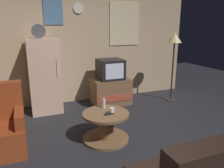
{
  "coord_description": "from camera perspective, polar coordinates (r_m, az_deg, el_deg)",
  "views": [
    {
      "loc": [
        -1.36,
        -2.58,
        1.74
      ],
      "look_at": [
        0.05,
        0.9,
        0.75
      ],
      "focal_mm": 35.61,
      "sensor_mm": 36.0,
      "label": 1
    }
  ],
  "objects": [
    {
      "name": "ground_plane",
      "position": [
        3.4,
        5.08,
        -16.11
      ],
      "size": [
        12.0,
        12.0,
        0.0
      ],
      "primitive_type": "plane",
      "color": "#232328"
    },
    {
      "name": "wall_with_art",
      "position": [
        5.23,
        -6.95,
        9.71
      ],
      "size": [
        5.2,
        0.12,
        2.56
      ],
      "color": "tan",
      "rests_on": "ground_plane"
    },
    {
      "name": "fridge",
      "position": [
        4.72,
        -16.97,
        2.05
      ],
      "size": [
        0.6,
        0.62,
        1.77
      ],
      "color": "beige",
      "rests_on": "ground_plane"
    },
    {
      "name": "tv_stand",
      "position": [
        5.04,
        -0.25,
        -1.92
      ],
      "size": [
        0.84,
        0.53,
        0.59
      ],
      "color": "brown",
      "rests_on": "ground_plane"
    },
    {
      "name": "crt_tv",
      "position": [
        4.91,
        -0.43,
        3.82
      ],
      "size": [
        0.54,
        0.51,
        0.44
      ],
      "color": "black",
      "rests_on": "tv_stand"
    },
    {
      "name": "standing_lamp",
      "position": [
        5.3,
        15.74,
        10.08
      ],
      "size": [
        0.32,
        0.32,
        1.59
      ],
      "color": "#332D28",
      "rests_on": "ground_plane"
    },
    {
      "name": "coffee_table",
      "position": [
        3.51,
        -1.6,
        -10.8
      ],
      "size": [
        0.72,
        0.72,
        0.45
      ],
      "color": "brown",
      "rests_on": "ground_plane"
    },
    {
      "name": "wine_glass",
      "position": [
        3.6,
        -2.13,
        -5.0
      ],
      "size": [
        0.05,
        0.05,
        0.15
      ],
      "primitive_type": "cylinder",
      "color": "silver",
      "rests_on": "coffee_table"
    },
    {
      "name": "mug_ceramic_white",
      "position": [
        3.38,
        -0.06,
        -6.88
      ],
      "size": [
        0.08,
        0.08,
        0.09
      ],
      "primitive_type": "cylinder",
      "color": "silver",
      "rests_on": "coffee_table"
    },
    {
      "name": "remote_control",
      "position": [
        3.35,
        -0.75,
        -7.67
      ],
      "size": [
        0.15,
        0.06,
        0.02
      ],
      "primitive_type": "cube",
      "rotation": [
        0.0,
        0.0,
        0.09
      ],
      "color": "black",
      "rests_on": "coffee_table"
    }
  ]
}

